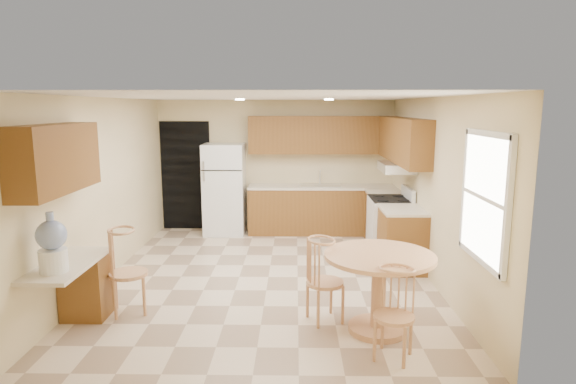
{
  "coord_description": "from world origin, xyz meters",
  "views": [
    {
      "loc": [
        0.38,
        -6.48,
        2.38
      ],
      "look_at": [
        0.27,
        0.3,
        1.17
      ],
      "focal_mm": 30.0,
      "sensor_mm": 36.0,
      "label": 1
    }
  ],
  "objects_px": {
    "dining_table": "(379,281)",
    "chair_table_b": "(396,309)",
    "stove": "(390,225)",
    "chair_table_a": "(326,274)",
    "water_crock": "(52,245)",
    "refrigerator": "(225,189)",
    "chair_desk": "(125,265)"
  },
  "relations": [
    {
      "from": "stove",
      "to": "chair_table_a",
      "type": "xyz_separation_m",
      "value": [
        -1.21,
        -2.66,
        0.1
      ]
    },
    {
      "from": "stove",
      "to": "chair_table_b",
      "type": "xyz_separation_m",
      "value": [
        -0.61,
        -3.46,
        0.07
      ]
    },
    {
      "from": "stove",
      "to": "water_crock",
      "type": "bearing_deg",
      "value": -141.16
    },
    {
      "from": "chair_table_a",
      "to": "chair_desk",
      "type": "height_order",
      "value": "chair_desk"
    },
    {
      "from": "refrigerator",
      "to": "water_crock",
      "type": "relative_size",
      "value": 2.82
    },
    {
      "from": "refrigerator",
      "to": "chair_table_b",
      "type": "height_order",
      "value": "refrigerator"
    },
    {
      "from": "dining_table",
      "to": "chair_table_a",
      "type": "height_order",
      "value": "chair_table_a"
    },
    {
      "from": "dining_table",
      "to": "chair_desk",
      "type": "relative_size",
      "value": 1.17
    },
    {
      "from": "dining_table",
      "to": "water_crock",
      "type": "distance_m",
      "value": 3.31
    },
    {
      "from": "refrigerator",
      "to": "dining_table",
      "type": "bearing_deg",
      "value": -61.28
    },
    {
      "from": "refrigerator",
      "to": "stove",
      "type": "height_order",
      "value": "refrigerator"
    },
    {
      "from": "chair_desk",
      "to": "stove",
      "type": "bearing_deg",
      "value": 106.44
    },
    {
      "from": "dining_table",
      "to": "chair_desk",
      "type": "bearing_deg",
      "value": 173.05
    },
    {
      "from": "stove",
      "to": "chair_desk",
      "type": "height_order",
      "value": "stove"
    },
    {
      "from": "chair_table_b",
      "to": "water_crock",
      "type": "distance_m",
      "value": 3.36
    },
    {
      "from": "dining_table",
      "to": "water_crock",
      "type": "height_order",
      "value": "water_crock"
    },
    {
      "from": "chair_table_b",
      "to": "chair_table_a",
      "type": "bearing_deg",
      "value": -28.34
    },
    {
      "from": "refrigerator",
      "to": "chair_desk",
      "type": "height_order",
      "value": "refrigerator"
    },
    {
      "from": "chair_table_b",
      "to": "chair_desk",
      "type": "height_order",
      "value": "chair_desk"
    },
    {
      "from": "stove",
      "to": "water_crock",
      "type": "distance_m",
      "value": 5.07
    },
    {
      "from": "refrigerator",
      "to": "water_crock",
      "type": "xyz_separation_m",
      "value": [
        -1.05,
        -4.38,
        0.19
      ]
    },
    {
      "from": "dining_table",
      "to": "refrigerator",
      "type": "bearing_deg",
      "value": 118.72
    },
    {
      "from": "chair_table_a",
      "to": "chair_table_b",
      "type": "bearing_deg",
      "value": 15.1
    },
    {
      "from": "dining_table",
      "to": "chair_table_b",
      "type": "bearing_deg",
      "value": -85.58
    },
    {
      "from": "chair_desk",
      "to": "refrigerator",
      "type": "bearing_deg",
      "value": 151.75
    },
    {
      "from": "chair_desk",
      "to": "water_crock",
      "type": "xyz_separation_m",
      "value": [
        -0.45,
        -0.68,
        0.44
      ]
    },
    {
      "from": "stove",
      "to": "dining_table",
      "type": "relative_size",
      "value": 0.94
    },
    {
      "from": "dining_table",
      "to": "chair_table_a",
      "type": "xyz_separation_m",
      "value": [
        -0.55,
        0.16,
        0.01
      ]
    },
    {
      "from": "stove",
      "to": "water_crock",
      "type": "xyz_separation_m",
      "value": [
        -3.92,
        -3.16,
        0.57
      ]
    },
    {
      "from": "stove",
      "to": "chair_desk",
      "type": "bearing_deg",
      "value": -144.54
    },
    {
      "from": "stove",
      "to": "chair_table_a",
      "type": "relative_size",
      "value": 1.16
    },
    {
      "from": "stove",
      "to": "chair_desk",
      "type": "relative_size",
      "value": 1.1
    }
  ]
}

